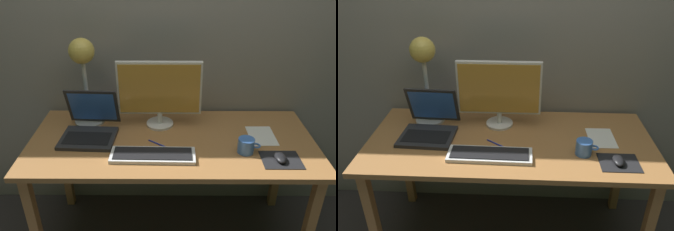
% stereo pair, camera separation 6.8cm
% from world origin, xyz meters
% --- Properties ---
extents(back_wall, '(4.80, 0.06, 2.60)m').
position_xyz_m(back_wall, '(0.00, 0.40, 1.30)').
color(back_wall, gray).
rests_on(back_wall, ground).
extents(desk, '(1.60, 0.70, 0.74)m').
position_xyz_m(desk, '(0.00, 0.00, 0.66)').
color(desk, '#A8703D').
rests_on(desk, ground).
extents(monitor, '(0.49, 0.16, 0.40)m').
position_xyz_m(monitor, '(-0.07, 0.17, 0.96)').
color(monitor, silver).
rests_on(monitor, desk).
extents(keyboard_main, '(0.44, 0.15, 0.03)m').
position_xyz_m(keyboard_main, '(-0.10, -0.17, 0.75)').
color(keyboard_main, silver).
rests_on(keyboard_main, desk).
extents(laptop, '(0.31, 0.33, 0.25)m').
position_xyz_m(laptop, '(-0.47, 0.07, 0.81)').
color(laptop, '#28282B').
rests_on(laptop, desk).
extents(desk_lamp, '(0.18, 0.18, 0.52)m').
position_xyz_m(desk_lamp, '(-0.50, 0.20, 1.12)').
color(desk_lamp, beige).
rests_on(desk_lamp, desk).
extents(mousepad, '(0.20, 0.16, 0.00)m').
position_xyz_m(mousepad, '(0.56, -0.20, 0.74)').
color(mousepad, black).
rests_on(mousepad, desk).
extents(mouse, '(0.06, 0.10, 0.03)m').
position_xyz_m(mouse, '(0.55, -0.20, 0.76)').
color(mouse, black).
rests_on(mouse, mousepad).
extents(coffee_mug, '(0.12, 0.09, 0.08)m').
position_xyz_m(coffee_mug, '(0.39, -0.12, 0.78)').
color(coffee_mug, '#3F72CC').
rests_on(coffee_mug, desk).
extents(paper_sheet_near_mouse, '(0.15, 0.21, 0.00)m').
position_xyz_m(paper_sheet_near_mouse, '(0.52, 0.04, 0.74)').
color(paper_sheet_near_mouse, white).
rests_on(paper_sheet_near_mouse, desk).
extents(pen, '(0.12, 0.09, 0.01)m').
position_xyz_m(pen, '(-0.07, -0.06, 0.74)').
color(pen, '#2633A5').
rests_on(pen, desk).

